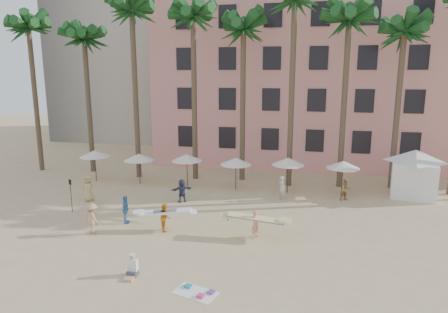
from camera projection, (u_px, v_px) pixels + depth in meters
name	position (u px, v px, depth m)	size (l,w,h in m)	color
ground	(210.00, 264.00, 19.19)	(120.00, 120.00, 0.00)	#D1B789
pink_hotel	(336.00, 82.00, 41.00)	(35.00, 14.00, 16.00)	#DB8885
palm_row	(262.00, 20.00, 30.75)	(44.40, 5.40, 16.30)	brown
umbrella_row	(211.00, 159.00, 31.28)	(22.50, 2.70, 2.73)	#332B23
cabana	(414.00, 169.00, 29.23)	(5.22, 5.22, 3.50)	white
beach_towel	(197.00, 292.00, 16.64)	(2.02, 1.49, 0.14)	white
carrier_yellow	(256.00, 221.00, 22.05)	(3.14, 0.77, 1.61)	tan
carrier_white	(165.00, 216.00, 23.09)	(3.06, 1.43, 1.59)	orange
beachgoers	(172.00, 198.00, 26.37)	(18.93, 10.22, 1.85)	tan
paddle	(71.00, 192.00, 25.94)	(0.18, 0.04, 2.23)	black
seated_man	(132.00, 269.00, 17.95)	(0.45, 0.79, 1.02)	#3F3F4C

